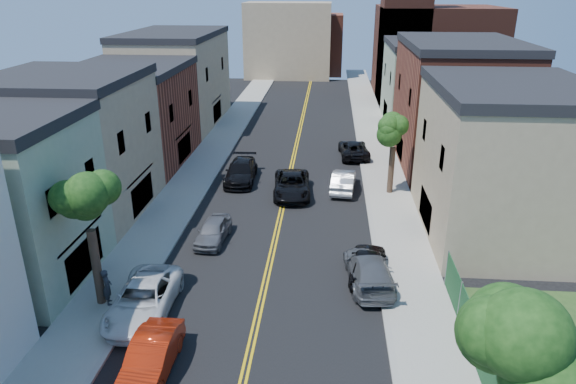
% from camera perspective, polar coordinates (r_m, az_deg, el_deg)
% --- Properties ---
extents(sidewalk_left, '(3.20, 100.00, 0.15)m').
position_cam_1_polar(sidewalk_left, '(50.74, -8.21, 4.69)').
color(sidewalk_left, gray).
rests_on(sidewalk_left, ground).
extents(sidewalk_right, '(3.20, 100.00, 0.15)m').
position_cam_1_polar(sidewalk_right, '(49.76, 9.90, 4.23)').
color(sidewalk_right, gray).
rests_on(sidewalk_right, ground).
extents(curb_left, '(0.30, 100.00, 0.15)m').
position_cam_1_polar(curb_left, '(50.39, -6.26, 4.66)').
color(curb_left, gray).
rests_on(curb_left, ground).
extents(curb_right, '(0.30, 100.00, 0.15)m').
position_cam_1_polar(curb_right, '(49.62, 7.88, 4.30)').
color(curb_right, gray).
rests_on(curb_right, ground).
extents(bldg_left_tan_near, '(9.00, 10.00, 9.00)m').
position_cam_1_polar(bldg_left_tan_near, '(37.98, -22.51, 4.29)').
color(bldg_left_tan_near, '#998466').
rests_on(bldg_left_tan_near, ground).
extents(bldg_left_brick, '(9.00, 12.00, 8.00)m').
position_cam_1_polar(bldg_left_brick, '(47.79, -16.72, 7.79)').
color(bldg_left_brick, brown).
rests_on(bldg_left_brick, ground).
extents(bldg_left_tan_far, '(9.00, 16.00, 9.50)m').
position_cam_1_polar(bldg_left_tan_far, '(60.62, -12.16, 11.80)').
color(bldg_left_tan_far, '#998466').
rests_on(bldg_left_tan_far, ground).
extents(bldg_right_tan, '(9.00, 12.00, 9.00)m').
position_cam_1_polar(bldg_right_tan, '(34.69, 22.62, 2.69)').
color(bldg_right_tan, '#998466').
rests_on(bldg_right_tan, ground).
extents(bldg_right_brick, '(9.00, 14.00, 10.00)m').
position_cam_1_polar(bldg_right_brick, '(47.58, 17.90, 8.84)').
color(bldg_right_brick, brown).
rests_on(bldg_right_brick, ground).
extents(bldg_right_palegrn, '(9.00, 12.00, 8.50)m').
position_cam_1_polar(bldg_right_palegrn, '(61.17, 15.04, 11.15)').
color(bldg_right_palegrn, gray).
rests_on(bldg_right_palegrn, ground).
extents(church, '(16.20, 14.20, 22.60)m').
position_cam_1_polar(church, '(75.86, 15.14, 15.41)').
color(church, '#4C2319').
rests_on(church, ground).
extents(backdrop_left, '(14.00, 8.00, 12.00)m').
position_cam_1_polar(backdrop_left, '(89.97, 0.02, 16.25)').
color(backdrop_left, '#998466').
rests_on(backdrop_left, ground).
extents(backdrop_center, '(10.00, 8.00, 10.00)m').
position_cam_1_polar(backdrop_center, '(93.82, 2.76, 15.85)').
color(backdrop_center, brown).
rests_on(backdrop_center, ground).
extents(fence_right, '(0.04, 15.00, 1.90)m').
position_cam_1_polar(fence_right, '(22.64, 20.83, -17.47)').
color(fence_right, '#143F1E').
rests_on(fence_right, sidewalk_right).
extents(tree_left_mid, '(5.20, 5.20, 9.29)m').
position_cam_1_polar(tree_left_mid, '(25.36, -21.47, 1.11)').
color(tree_left_mid, '#322319').
rests_on(tree_left_mid, sidewalk_left).
extents(tree_right_corner, '(5.80, 5.80, 10.35)m').
position_cam_1_polar(tree_right_corner, '(14.42, 23.73, -12.15)').
color(tree_right_corner, '#322319').
rests_on(tree_right_corner, sidewalk_right).
extents(tree_right_far, '(4.40, 4.40, 8.03)m').
position_cam_1_polar(tree_right_far, '(38.66, 11.67, 7.75)').
color(tree_right_far, '#322319').
rests_on(tree_right_far, sidewalk_right).
extents(red_sedan, '(1.63, 4.65, 1.53)m').
position_cam_1_polar(red_sedan, '(22.94, -14.76, -17.11)').
color(red_sedan, '#A8210B').
rests_on(red_sedan, ground).
extents(white_pickup, '(2.82, 5.89, 1.62)m').
position_cam_1_polar(white_pickup, '(26.48, -15.53, -11.23)').
color(white_pickup, silver).
rests_on(white_pickup, ground).
extents(grey_car_left, '(1.92, 4.21, 1.40)m').
position_cam_1_polar(grey_car_left, '(32.57, -8.21, -4.23)').
color(grey_car_left, '#585A60').
rests_on(grey_car_left, ground).
extents(black_car_left, '(2.49, 5.75, 1.65)m').
position_cam_1_polar(black_car_left, '(42.09, -5.17, 2.26)').
color(black_car_left, black).
rests_on(black_car_left, ground).
extents(grey_car_right, '(2.78, 5.70, 1.60)m').
position_cam_1_polar(grey_car_right, '(28.24, 8.86, -8.41)').
color(grey_car_right, '#505357').
rests_on(grey_car_right, ground).
extents(black_car_right, '(2.41, 4.88, 1.60)m').
position_cam_1_polar(black_car_right, '(28.81, 8.77, -7.74)').
color(black_car_right, black).
rests_on(black_car_right, ground).
extents(silver_car_right, '(2.14, 4.94, 1.58)m').
position_cam_1_polar(silver_car_right, '(40.25, 6.09, 1.23)').
color(silver_car_right, '#ABAFB3').
rests_on(silver_car_right, ground).
extents(dark_car_right_far, '(2.91, 5.56, 1.49)m').
position_cam_1_polar(dark_car_right_far, '(48.35, 7.21, 4.70)').
color(dark_car_right_far, black).
rests_on(dark_car_right_far, ground).
extents(black_suv_lane, '(3.07, 5.96, 1.61)m').
position_cam_1_polar(black_suv_lane, '(39.19, 0.42, 0.80)').
color(black_suv_lane, black).
rests_on(black_suv_lane, ground).
extents(pedestrian_left, '(0.69, 0.81, 1.88)m').
position_cam_1_polar(pedestrian_left, '(27.43, -19.19, -9.77)').
color(pedestrian_left, '#25262C').
rests_on(pedestrian_left, sidewalk_left).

